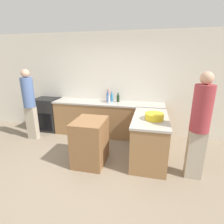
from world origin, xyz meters
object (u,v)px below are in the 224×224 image
Objects in this scene: water_bottle_blue at (108,97)px; vinegar_bottle_clear at (109,99)px; mixing_bowl at (154,116)px; person_at_peninsula at (200,123)px; island_table at (90,142)px; dish_soap_bottle at (112,97)px; hot_sauce_bottle at (108,96)px; range_oven at (48,114)px; wine_bottle_dark at (118,98)px; person_by_range at (29,102)px.

vinegar_bottle_clear is at bearing -62.69° from water_bottle_blue.
person_at_peninsula reaches higher than mixing_bowl.
dish_soap_bottle is (0.08, 1.54, 0.57)m from island_table.
hot_sauce_bottle reaches higher than dish_soap_bottle.
range_oven is 2.15m from wine_bottle_dark.
wine_bottle_dark reaches higher than island_table.
mixing_bowl is 1.15× the size of hot_sauce_bottle.
range_oven is at bearing -174.57° from hot_sauce_bottle.
vinegar_bottle_clear is 0.99× the size of dish_soap_bottle.
water_bottle_blue reaches higher than wine_bottle_dark.
person_by_range is at bearing 158.61° from island_table.
range_oven is 2.66× the size of mixing_bowl.
mixing_bowl is 1.47× the size of wine_bottle_dark.
dish_soap_bottle is 0.14× the size of person_by_range.
mixing_bowl is at bearing -42.16° from vinegar_bottle_clear.
water_bottle_blue reaches higher than hot_sauce_bottle.
range_oven is 3.25m from mixing_bowl.
person_by_range is at bearing 171.48° from mixing_bowl.
island_table is 2.00m from person_at_peninsula.
vinegar_bottle_clear is at bearing 16.49° from person_by_range.
wine_bottle_dark is 0.76× the size of water_bottle_blue.
person_by_range is at bearing -155.54° from hot_sauce_bottle.
water_bottle_blue is (-0.07, 0.13, 0.02)m from vinegar_bottle_clear.
mixing_bowl is 1.37× the size of dish_soap_bottle.
island_table is 2.06m from person_by_range.
wine_bottle_dark is 0.28m from water_bottle_blue.
dish_soap_bottle is 0.82× the size of water_bottle_blue.
mixing_bowl is 1.38× the size of vinegar_bottle_clear.
hot_sauce_bottle reaches higher than mixing_bowl.
vinegar_bottle_clear is 0.25m from dish_soap_bottle.
wine_bottle_dark is at bearing 3.55° from range_oven.
range_oven is at bearing 142.60° from island_table.
hot_sauce_bottle is at bearing 5.43° from range_oven.
person_at_peninsula reaches higher than hot_sauce_bottle.
island_table is 0.49× the size of person_at_peninsula.
water_bottle_blue reaches higher than vinegar_bottle_clear.
dish_soap_bottle is at bearing -5.17° from hot_sauce_bottle.
island_table is at bearing -37.40° from range_oven.
wine_bottle_dark is (0.26, 1.51, 0.56)m from island_table.
hot_sauce_bottle is (-0.29, 0.04, 0.03)m from wine_bottle_dark.
wine_bottle_dark is 0.78× the size of hot_sauce_bottle.
range_oven is 3.92× the size of wine_bottle_dark.
island_table is 1.64m from wine_bottle_dark.
person_by_range is (-3.05, 0.46, 0.01)m from mixing_bowl.
range_oven is 0.52× the size of person_by_range.
vinegar_bottle_clear is at bearing 137.84° from mixing_bowl.
mixing_bowl is 0.78m from person_at_peninsula.
mixing_bowl reaches higher than range_oven.
island_table is 1.34m from mixing_bowl.
person_at_peninsula reaches higher than wine_bottle_dark.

